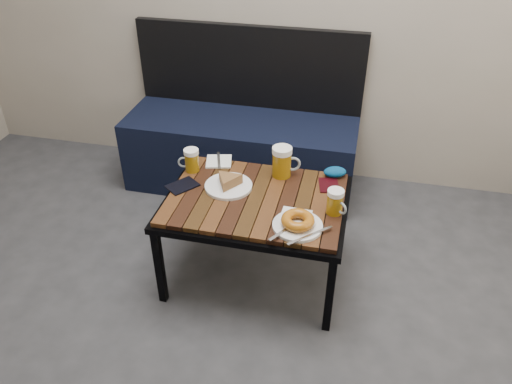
% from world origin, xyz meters
% --- Properties ---
extents(bench, '(1.40, 0.50, 0.95)m').
position_xyz_m(bench, '(-0.10, 1.76, 0.27)').
color(bench, black).
rests_on(bench, ground).
extents(cafe_table, '(0.84, 0.62, 0.47)m').
position_xyz_m(cafe_table, '(0.18, 0.95, 0.43)').
color(cafe_table, black).
rests_on(cafe_table, ground).
extents(beer_mug_left, '(0.11, 0.09, 0.12)m').
position_xyz_m(beer_mug_left, '(-0.18, 1.10, 0.53)').
color(beer_mug_left, '#92660B').
rests_on(beer_mug_left, cafe_table).
extents(beer_mug_centre, '(0.15, 0.11, 0.15)m').
position_xyz_m(beer_mug_centre, '(0.26, 1.16, 0.55)').
color(beer_mug_centre, '#92660B').
rests_on(beer_mug_centre, cafe_table).
extents(beer_mug_right, '(0.11, 0.10, 0.12)m').
position_xyz_m(beer_mug_right, '(0.54, 0.91, 0.53)').
color(beer_mug_right, '#92660B').
rests_on(beer_mug_right, cafe_table).
extents(plate_pie, '(0.22, 0.22, 0.06)m').
position_xyz_m(plate_pie, '(0.03, 1.00, 0.50)').
color(plate_pie, white).
rests_on(plate_pie, cafe_table).
extents(plate_bagel, '(0.25, 0.25, 0.06)m').
position_xyz_m(plate_bagel, '(0.40, 0.77, 0.50)').
color(plate_bagel, white).
rests_on(plate_bagel, cafe_table).
extents(napkin_left, '(0.15, 0.16, 0.01)m').
position_xyz_m(napkin_left, '(-0.08, 1.21, 0.48)').
color(napkin_left, white).
rests_on(napkin_left, cafe_table).
extents(napkin_right, '(0.14, 0.12, 0.01)m').
position_xyz_m(napkin_right, '(0.38, 0.84, 0.48)').
color(napkin_right, white).
rests_on(napkin_right, cafe_table).
extents(passport_navy, '(0.16, 0.17, 0.01)m').
position_xyz_m(passport_navy, '(-0.18, 0.96, 0.48)').
color(passport_navy, black).
rests_on(passport_navy, cafe_table).
extents(passport_burgundy, '(0.11, 0.14, 0.01)m').
position_xyz_m(passport_burgundy, '(0.49, 1.12, 0.48)').
color(passport_burgundy, black).
rests_on(passport_burgundy, cafe_table).
extents(knit_pouch, '(0.13, 0.10, 0.05)m').
position_xyz_m(knit_pouch, '(0.51, 1.21, 0.50)').
color(knit_pouch, navy).
rests_on(knit_pouch, cafe_table).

